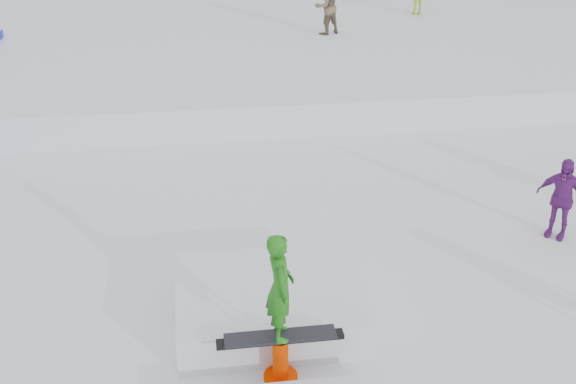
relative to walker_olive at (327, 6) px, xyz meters
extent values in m
plane|color=white|center=(-3.35, -13.50, -1.64)|extent=(120.00, 120.00, 0.00)
cube|color=white|center=(-3.35, 2.50, -1.24)|extent=(50.00, 18.00, 0.80)
cylinder|color=black|center=(-9.85, 0.70, -1.09)|extent=(0.05, 0.05, 1.10)
imported|color=brown|center=(0.00, 0.00, 0.00)|extent=(1.00, 0.90, 1.68)
imported|color=#6E247E|center=(1.84, -11.65, -0.91)|extent=(0.86, 0.86, 1.46)
cube|color=white|center=(-3.40, -13.36, -1.37)|extent=(2.60, 2.20, 0.54)
cylinder|color=#FE4801|center=(-3.40, -14.66, -1.61)|extent=(0.44, 0.44, 0.06)
cylinder|color=#FE4801|center=(-3.40, -14.66, -1.34)|extent=(0.20, 0.20, 0.60)
cube|color=black|center=(-3.40, -14.66, -1.01)|extent=(1.60, 0.16, 0.06)
cube|color=black|center=(-3.40, -14.66, -0.96)|extent=(1.40, 0.28, 0.03)
imported|color=#1F7415|center=(-3.40, -14.66, -0.24)|extent=(0.34, 0.52, 1.42)
camera|label=1|loc=(-4.34, -21.85, 4.59)|focal=45.00mm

